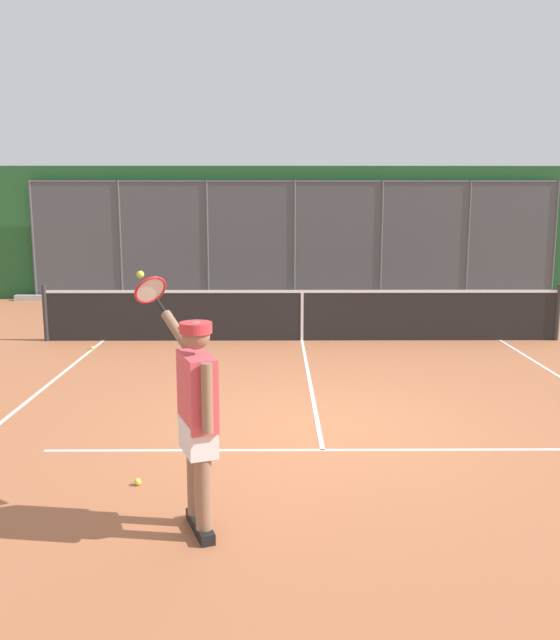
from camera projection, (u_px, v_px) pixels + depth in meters
ground_plane at (318, 425)px, 7.81m from camera, size 60.00×60.00×0.00m
court_line_markings at (324, 457)px, 6.82m from camera, size 7.58×10.35×0.01m
fence_backdrop at (294, 233)px, 18.26m from camera, size 16.86×1.37×3.53m
tennis_net at (302, 315)px, 12.53m from camera, size 9.74×0.09×1.07m
tennis_player at (196, 410)px, 5.14m from camera, size 0.83×1.24×1.99m
tennis_ball_mid_court at (210, 398)px, 8.77m from camera, size 0.07×0.07×0.07m
tennis_ball_by_sideline at (138, 482)px, 6.15m from camera, size 0.07×0.07×0.07m
tennis_ball_near_net at (92, 348)px, 11.82m from camera, size 0.07×0.07×0.07m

